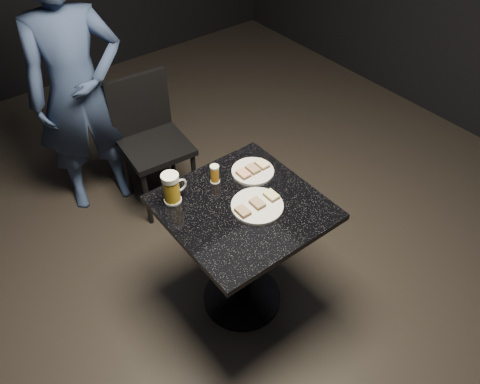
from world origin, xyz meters
The scene contains 10 objects.
floor centered at (0.00, 0.00, 0.00)m, with size 6.00×6.00×0.00m, color black.
plate_large centered at (0.05, -0.05, 0.76)m, with size 0.24×0.24×0.01m, color silver.
plate_small centered at (0.19, 0.15, 0.76)m, with size 0.21×0.21×0.01m, color silver.
patron centered at (-0.23, 1.30, 0.82)m, with size 0.60×0.39×1.64m, color #20314E.
table centered at (0.00, 0.00, 0.51)m, with size 0.70×0.70×0.75m.
beer_mug centered at (-0.24, 0.23, 0.83)m, with size 0.12×0.08×0.16m.
beer_tumbler centered at (0.00, 0.22, 0.80)m, with size 0.05×0.05×0.10m.
chair centered at (0.08, 1.07, 0.50)m, with size 0.44×0.44×0.87m.
canapes_on_plate_large centered at (0.05, -0.05, 0.77)m, with size 0.22×0.07×0.02m.
canapes_on_plate_small centered at (0.19, 0.15, 0.77)m, with size 0.17×0.07×0.02m.
Camera 1 is at (-0.96, -1.22, 2.28)m, focal length 35.00 mm.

